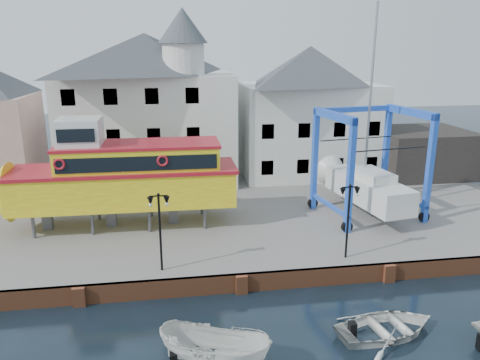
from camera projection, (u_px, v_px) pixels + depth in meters
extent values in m
plane|color=black|center=(241.00, 293.00, 24.04)|extent=(140.00, 140.00, 0.00)
cube|color=slate|center=(218.00, 211.00, 34.35)|extent=(44.00, 22.00, 1.00)
cube|color=brown|center=(241.00, 283.00, 24.02)|extent=(44.00, 0.25, 1.00)
cube|color=brown|center=(79.00, 297.00, 22.69)|extent=(0.60, 0.36, 1.00)
cube|color=brown|center=(242.00, 284.00, 23.85)|extent=(0.60, 0.36, 1.00)
cube|color=brown|center=(389.00, 273.00, 25.02)|extent=(0.60, 0.36, 1.00)
cube|color=silver|center=(149.00, 129.00, 39.35)|extent=(14.00, 8.00, 9.00)
pyramid|color=#3E444C|center=(145.00, 54.00, 37.66)|extent=(14.00, 8.00, 3.20)
cube|color=black|center=(76.00, 177.00, 35.60)|extent=(1.00, 0.08, 1.20)
cube|color=black|center=(116.00, 175.00, 36.03)|extent=(1.00, 0.08, 1.20)
cube|color=black|center=(156.00, 174.00, 36.47)|extent=(1.00, 0.08, 1.20)
cube|color=black|center=(194.00, 172.00, 36.91)|extent=(1.00, 0.08, 1.20)
cube|color=black|center=(72.00, 138.00, 34.76)|extent=(1.00, 0.08, 1.20)
cube|color=black|center=(113.00, 137.00, 35.20)|extent=(1.00, 0.08, 1.20)
cube|color=black|center=(154.00, 136.00, 35.64)|extent=(1.00, 0.08, 1.20)
cube|color=black|center=(193.00, 135.00, 36.08)|extent=(1.00, 0.08, 1.20)
cube|color=black|center=(68.00, 97.00, 33.93)|extent=(1.00, 0.08, 1.20)
cube|color=black|center=(110.00, 97.00, 34.37)|extent=(1.00, 0.08, 1.20)
cube|color=black|center=(152.00, 96.00, 34.81)|extent=(1.00, 0.08, 1.20)
cube|color=black|center=(192.00, 96.00, 35.25)|extent=(1.00, 0.08, 1.20)
cylinder|color=silver|center=(184.00, 59.00, 35.93)|extent=(3.20, 3.20, 2.40)
cone|color=#3E444C|center=(182.00, 25.00, 35.24)|extent=(3.80, 3.80, 2.60)
cube|color=silver|center=(308.00, 129.00, 42.01)|extent=(12.00, 8.00, 8.00)
pyramid|color=#3E444C|center=(310.00, 65.00, 40.46)|extent=(12.00, 8.00, 3.20)
cube|color=black|center=(267.00, 168.00, 38.26)|extent=(1.00, 0.08, 1.20)
cube|color=black|center=(303.00, 166.00, 38.70)|extent=(1.00, 0.08, 1.20)
cube|color=black|center=(337.00, 165.00, 39.14)|extent=(1.00, 0.08, 1.20)
cube|color=black|center=(371.00, 164.00, 39.57)|extent=(1.00, 0.08, 1.20)
cube|color=black|center=(268.00, 132.00, 37.43)|extent=(1.00, 0.08, 1.20)
cube|color=black|center=(304.00, 131.00, 37.87)|extent=(1.00, 0.08, 1.20)
cube|color=black|center=(340.00, 130.00, 38.30)|extent=(1.00, 0.08, 1.20)
cube|color=black|center=(374.00, 129.00, 38.74)|extent=(1.00, 0.08, 1.20)
cube|color=black|center=(420.00, 152.00, 42.13)|extent=(8.00, 7.00, 4.00)
cylinder|color=black|center=(160.00, 234.00, 23.77)|extent=(0.12, 0.12, 4.00)
cube|color=black|center=(158.00, 196.00, 23.20)|extent=(0.90, 0.06, 0.06)
sphere|color=black|center=(158.00, 195.00, 23.18)|extent=(0.16, 0.16, 0.16)
cone|color=black|center=(150.00, 201.00, 23.21)|extent=(0.32, 0.32, 0.45)
sphere|color=silver|center=(151.00, 205.00, 23.26)|extent=(0.18, 0.18, 0.18)
cone|color=black|center=(167.00, 201.00, 23.33)|extent=(0.32, 0.32, 0.45)
sphere|color=silver|center=(167.00, 204.00, 23.38)|extent=(0.18, 0.18, 0.18)
cylinder|color=black|center=(348.00, 223.00, 25.22)|extent=(0.12, 0.12, 4.00)
cube|color=black|center=(350.00, 187.00, 24.66)|extent=(0.90, 0.06, 0.06)
sphere|color=black|center=(350.00, 186.00, 24.64)|extent=(0.16, 0.16, 0.16)
cone|color=black|center=(343.00, 192.00, 24.67)|extent=(0.32, 0.32, 0.45)
sphere|color=silver|center=(342.00, 195.00, 24.72)|extent=(0.18, 0.18, 0.18)
cone|color=black|center=(357.00, 192.00, 24.79)|extent=(0.32, 0.32, 0.45)
sphere|color=silver|center=(357.00, 195.00, 24.84)|extent=(0.18, 0.18, 0.18)
cylinder|color=#59595E|center=(33.00, 227.00, 28.16)|extent=(0.20, 0.20, 1.48)
cylinder|color=#59595E|center=(45.00, 211.00, 30.78)|extent=(0.20, 0.20, 1.48)
cylinder|color=#59595E|center=(92.00, 223.00, 28.64)|extent=(0.20, 0.20, 1.48)
cylinder|color=#59595E|center=(99.00, 209.00, 31.26)|extent=(0.20, 0.20, 1.48)
cylinder|color=#59595E|center=(149.00, 221.00, 29.12)|extent=(0.20, 0.20, 1.48)
cylinder|color=#59595E|center=(151.00, 206.00, 31.74)|extent=(0.20, 0.20, 1.48)
cylinder|color=#59595E|center=(205.00, 218.00, 29.60)|extent=(0.20, 0.20, 1.48)
cylinder|color=#59595E|center=(202.00, 204.00, 32.22)|extent=(0.20, 0.20, 1.48)
cube|color=#59595E|center=(48.00, 218.00, 29.54)|extent=(0.59, 0.50, 1.48)
cube|color=#59595E|center=(112.00, 215.00, 30.09)|extent=(0.59, 0.50, 1.48)
cube|color=#59595E|center=(173.00, 212.00, 30.63)|extent=(0.59, 0.50, 1.48)
cube|color=gold|center=(125.00, 187.00, 29.72)|extent=(13.82, 3.84, 2.17)
cube|color=#A41722|center=(124.00, 169.00, 29.39)|extent=(14.11, 4.00, 0.22)
cube|color=gold|center=(139.00, 158.00, 29.34)|extent=(9.87, 3.42, 1.58)
cube|color=black|center=(137.00, 164.00, 27.70)|extent=(9.46, 0.13, 0.89)
cube|color=black|center=(141.00, 151.00, 30.94)|extent=(9.46, 0.13, 0.89)
cube|color=#A41722|center=(138.00, 144.00, 29.09)|extent=(10.07, 3.52, 0.18)
cube|color=silver|center=(80.00, 133.00, 28.39)|extent=(2.58, 2.58, 1.79)
cube|color=black|center=(76.00, 136.00, 27.12)|extent=(2.15, 0.08, 0.79)
torus|color=#A41722|center=(59.00, 164.00, 27.00)|extent=(0.69, 0.14, 0.69)
torus|color=#A41722|center=(163.00, 161.00, 27.82)|extent=(0.69, 0.14, 0.69)
cube|color=blue|center=(350.00, 177.00, 28.25)|extent=(0.41, 0.41, 7.14)
cylinder|color=black|center=(347.00, 227.00, 29.14)|extent=(0.75, 0.37, 0.71)
cube|color=blue|center=(315.00, 160.00, 32.59)|extent=(0.41, 0.41, 7.14)
cylinder|color=black|center=(313.00, 203.00, 33.48)|extent=(0.75, 0.37, 0.71)
cube|color=blue|center=(429.00, 170.00, 29.95)|extent=(0.41, 0.41, 7.14)
cylinder|color=black|center=(424.00, 217.00, 30.84)|extent=(0.75, 0.37, 0.71)
cube|color=blue|center=(386.00, 154.00, 34.29)|extent=(0.41, 0.41, 7.14)
cylinder|color=black|center=(382.00, 196.00, 35.18)|extent=(0.75, 0.37, 0.71)
cube|color=blue|center=(334.00, 116.00, 29.48)|extent=(1.16, 5.09, 0.50)
cube|color=blue|center=(329.00, 205.00, 31.12)|extent=(1.06, 5.08, 0.21)
cube|color=blue|center=(411.00, 112.00, 31.18)|extent=(1.16, 5.09, 0.50)
cube|color=blue|center=(402.00, 197.00, 32.83)|extent=(1.06, 5.08, 0.21)
cube|color=blue|center=(354.00, 109.00, 32.50)|extent=(6.10, 1.33, 0.36)
cube|color=silver|center=(368.00, 189.00, 31.75)|extent=(3.53, 7.93, 1.63)
cone|color=silver|center=(335.00, 173.00, 35.90)|extent=(2.58, 1.99, 2.35)
cube|color=#59595E|center=(366.00, 206.00, 32.07)|extent=(0.53, 1.85, 0.71)
cube|color=silver|center=(373.00, 175.00, 30.97)|extent=(2.10, 3.28, 0.61)
cylinder|color=#99999E|center=(371.00, 93.00, 30.43)|extent=(0.18, 0.18, 11.23)
cube|color=black|center=(388.00, 149.00, 29.19)|extent=(5.47, 1.00, 0.05)
cube|color=black|center=(356.00, 139.00, 32.55)|extent=(5.47, 1.00, 0.05)
imported|color=silver|center=(386.00, 334.00, 20.58)|extent=(5.06, 3.97, 0.95)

